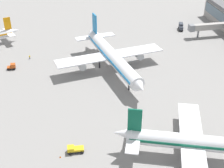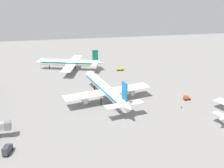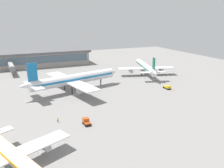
% 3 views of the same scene
% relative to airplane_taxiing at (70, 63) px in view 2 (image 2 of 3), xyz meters
% --- Properties ---
extents(ground, '(288.00, 288.00, 0.00)m').
position_rel_airplane_taxiing_xyz_m(ground, '(52.86, 20.70, -4.97)').
color(ground, gray).
extents(airplane_taxiing, '(36.01, 44.00, 13.66)m').
position_rel_airplane_taxiing_xyz_m(airplane_taxiing, '(0.00, 0.00, 0.00)').
color(airplane_taxiing, white).
rests_on(airplane_taxiing, ground).
extents(airplane_distant, '(53.84, 43.91, 16.60)m').
position_rel_airplane_taxiing_xyz_m(airplane_distant, '(51.42, 15.47, 1.07)').
color(airplane_distant, white).
rests_on(airplane_distant, ground).
extents(catering_truck, '(5.89, 3.23, 3.30)m').
position_rel_airplane_taxiing_xyz_m(catering_truck, '(90.35, -25.94, -3.27)').
color(catering_truck, black).
rests_on(catering_truck, ground).
extents(baggage_tug, '(2.41, 3.33, 2.30)m').
position_rel_airplane_taxiing_xyz_m(baggage_tug, '(57.16, 54.82, -3.81)').
color(baggage_tug, black).
rests_on(baggage_tug, ground).
extents(pushback_tractor, '(2.25, 4.42, 1.90)m').
position_rel_airplane_taxiing_xyz_m(pushback_tractor, '(6.15, 31.56, -4.00)').
color(pushback_tractor, black).
rests_on(pushback_tractor, ground).
extents(ground_crew_worker, '(0.54, 0.54, 1.67)m').
position_rel_airplane_taxiing_xyz_m(ground_crew_worker, '(65.77, 48.76, -4.12)').
color(ground_crew_worker, '#1E2338').
rests_on(ground_crew_worker, ground).
extents(safety_cone_near_gate, '(0.44, 0.44, 0.60)m').
position_rel_airplane_taxiing_xyz_m(safety_cone_near_gate, '(4.48, 35.44, -4.67)').
color(safety_cone_near_gate, '#EA590C').
rests_on(safety_cone_near_gate, ground).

